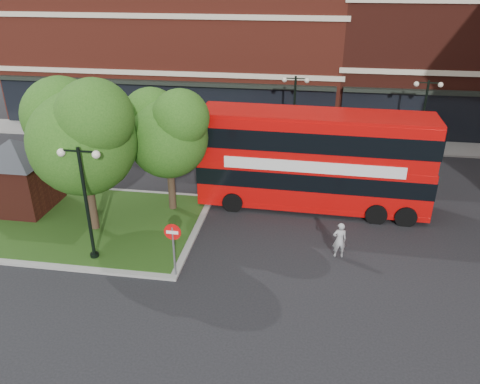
% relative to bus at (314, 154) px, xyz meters
% --- Properties ---
extents(ground, '(120.00, 120.00, 0.00)m').
position_rel_bus_xyz_m(ground, '(-3.36, -6.60, -2.83)').
color(ground, black).
rests_on(ground, ground).
extents(pavement_far, '(44.00, 3.00, 0.12)m').
position_rel_bus_xyz_m(pavement_far, '(-3.36, 9.90, -2.77)').
color(pavement_far, slate).
rests_on(pavement_far, ground).
extents(terrace_far_left, '(26.00, 12.00, 14.00)m').
position_rel_bus_xyz_m(terrace_far_left, '(-11.36, 17.40, 4.17)').
color(terrace_far_left, maroon).
rests_on(terrace_far_left, ground).
extents(terrace_far_right, '(18.00, 12.00, 16.00)m').
position_rel_bus_xyz_m(terrace_far_right, '(10.64, 17.40, 5.17)').
color(terrace_far_right, '#471911').
rests_on(terrace_far_right, ground).
extents(traffic_island, '(12.60, 7.60, 0.15)m').
position_rel_bus_xyz_m(traffic_island, '(-11.36, -3.60, -2.76)').
color(traffic_island, gray).
rests_on(traffic_island, ground).
extents(kiosk, '(6.51, 6.51, 3.60)m').
position_rel_bus_xyz_m(kiosk, '(-14.36, -2.60, -0.51)').
color(kiosk, '#471911').
rests_on(kiosk, traffic_island).
extents(tree_island_west, '(5.40, 4.71, 7.21)m').
position_rel_bus_xyz_m(tree_island_west, '(-9.96, -4.02, 1.97)').
color(tree_island_west, '#2D2116').
rests_on(tree_island_west, ground).
extents(tree_island_east, '(4.46, 3.90, 6.29)m').
position_rel_bus_xyz_m(tree_island_east, '(-6.94, -1.53, 1.42)').
color(tree_island_east, '#2D2116').
rests_on(tree_island_east, ground).
extents(lamp_island, '(1.72, 0.36, 5.00)m').
position_rel_bus_xyz_m(lamp_island, '(-8.86, -6.40, 0.00)').
color(lamp_island, black).
rests_on(lamp_island, ground).
extents(lamp_far_left, '(1.72, 0.36, 5.00)m').
position_rel_bus_xyz_m(lamp_far_left, '(-1.36, 7.90, 0.00)').
color(lamp_far_left, black).
rests_on(lamp_far_left, ground).
extents(lamp_far_right, '(1.72, 0.36, 5.00)m').
position_rel_bus_xyz_m(lamp_far_right, '(6.64, 7.90, 0.00)').
color(lamp_far_right, black).
rests_on(lamp_far_right, ground).
extents(bus, '(11.35, 2.88, 4.31)m').
position_rel_bus_xyz_m(bus, '(0.00, 0.00, 0.00)').
color(bus, '#BA0807').
rests_on(bus, ground).
extents(woman, '(0.64, 0.48, 1.61)m').
position_rel_bus_xyz_m(woman, '(1.25, -4.60, -2.02)').
color(woman, '#97979A').
rests_on(woman, ground).
extents(car_silver, '(4.18, 1.88, 1.39)m').
position_rel_bus_xyz_m(car_silver, '(-4.98, 7.91, -2.13)').
color(car_silver, '#AEB1B6').
rests_on(car_silver, ground).
extents(car_white, '(3.89, 1.67, 1.25)m').
position_rel_bus_xyz_m(car_white, '(3.25, 9.25, -2.20)').
color(car_white, silver).
rests_on(car_white, ground).
extents(no_entry_sign, '(0.66, 0.08, 2.40)m').
position_rel_bus_xyz_m(no_entry_sign, '(-5.16, -7.10, -1.12)').
color(no_entry_sign, slate).
rests_on(no_entry_sign, ground).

